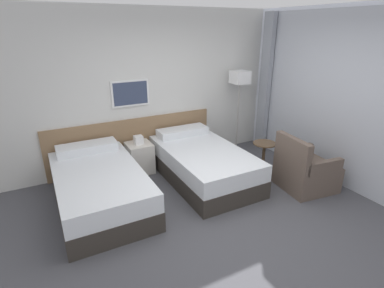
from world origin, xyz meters
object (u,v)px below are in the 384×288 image
Objects in this scene: floor_lamp at (240,82)px; armchair at (305,172)px; side_table at (264,154)px; nightstand at (140,157)px; bed_near_window at (203,163)px; bed_near_door at (99,187)px.

floor_lamp reaches higher than armchair.
side_table is 0.70m from armchair.
nightstand reaches higher than side_table.
bed_near_window reaches higher than nightstand.
nightstand is (-0.84, 0.73, -0.01)m from bed_near_window.
floor_lamp reaches higher than bed_near_door.
bed_near_door is 3.31× the size of side_table.
bed_near_window is 1.24× the size of floor_lamp.
bed_near_door is at bearing -165.91° from floor_lamp.
armchair is (2.93, -1.01, 0.00)m from bed_near_door.
floor_lamp is (2.88, 0.72, 1.12)m from bed_near_door.
bed_near_window is 2.29× the size of armchair.
floor_lamp is at bearing 14.09° from bed_near_door.
bed_near_window reaches higher than side_table.
nightstand is at bearing 138.77° from bed_near_window.
side_table is at bearing -23.24° from bed_near_window.
armchair is (2.09, -1.75, 0.01)m from nightstand.
nightstand is 2.72m from armchair.
floor_lamp is at bearing 30.97° from bed_near_window.
bed_near_door is 2.65m from side_table.
armchair reaches higher than nightstand.
bed_near_door is 1.00× the size of bed_near_window.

